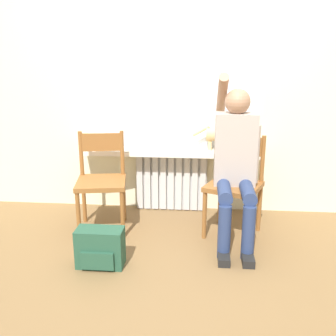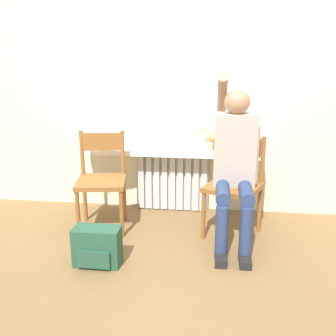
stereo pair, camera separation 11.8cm
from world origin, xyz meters
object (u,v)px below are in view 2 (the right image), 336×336
Objects in this scene: chair_left at (102,179)px; person at (235,159)px; backpack at (97,247)px; chair_right at (235,184)px; cat at (222,135)px.

person is at bearing -14.86° from chair_left.
person is 1.28m from backpack.
cat is (-0.12, 0.45, 0.33)m from chair_right.
person reaches higher than chair_right.
backpack is at bearing -151.24° from person.
person is at bearing 28.76° from backpack.
chair_right is at bearing 32.74° from backpack.
chair_left is 1.18m from cat.
chair_left is at bearing -157.18° from chair_right.
chair_left is 1.18m from person.
cat is at bearing 50.62° from backpack.
chair_right is 0.62× the size of person.
chair_right is 2.49× the size of backpack.
cat reaches higher than chair_right.
cat is at bearing 13.33° from chair_left.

